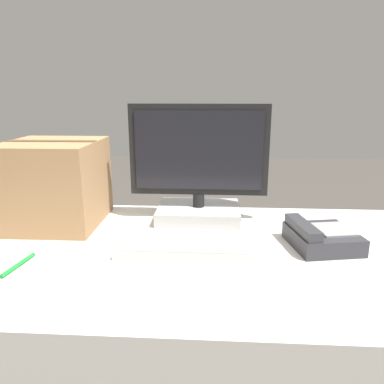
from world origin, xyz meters
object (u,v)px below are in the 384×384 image
Objects in this scene: cardboard_box at (55,183)px; pen_marker at (18,265)px; keyboard at (184,247)px; desk_phone at (321,237)px; monitor at (199,176)px.

cardboard_box is 2.47× the size of pen_marker.
cardboard_box is at bearing 154.11° from keyboard.
desk_phone reaches higher than pen_marker.
pen_marker is at bearing -178.07° from desk_phone.
cardboard_box is (-0.93, 0.17, 0.12)m from desk_phone.
monitor reaches higher than keyboard.
monitor reaches higher than cardboard_box.
cardboard_box reaches higher than pen_marker.
desk_phone is at bearing 110.30° from pen_marker.
pen_marker is (-0.49, -0.45, -0.17)m from monitor.
monitor is 3.59× the size of pen_marker.
monitor is at bearing 140.10° from pen_marker.
desk_phone is at bearing 8.20° from keyboard.
monitor is 1.45× the size of cardboard_box.
pen_marker is at bearing -163.91° from keyboard.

